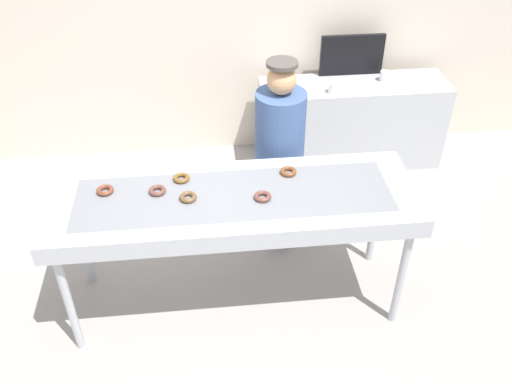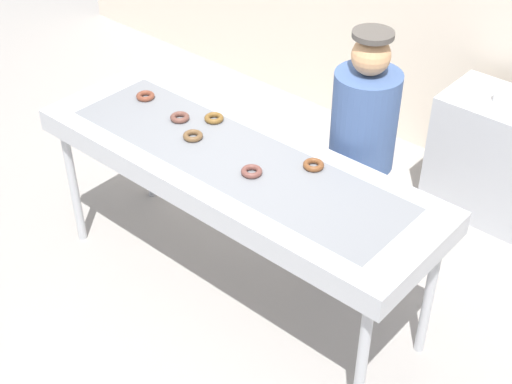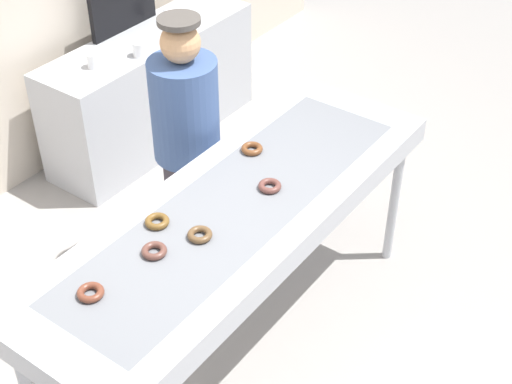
{
  "view_description": "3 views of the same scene",
  "coord_description": "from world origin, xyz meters",
  "px_view_note": "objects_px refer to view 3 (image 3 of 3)",
  "views": [
    {
      "loc": [
        -0.16,
        -2.89,
        3.22
      ],
      "look_at": [
        0.16,
        0.13,
        0.91
      ],
      "focal_mm": 38.91,
      "sensor_mm": 36.0,
      "label": 1
    },
    {
      "loc": [
        2.25,
        -2.41,
        3.22
      ],
      "look_at": [
        0.16,
        -0.0,
        0.84
      ],
      "focal_mm": 50.98,
      "sensor_mm": 36.0,
      "label": 2
    },
    {
      "loc": [
        -2.18,
        -1.69,
        3.19
      ],
      "look_at": [
        0.18,
        0.02,
        0.94
      ],
      "focal_mm": 51.79,
      "sensor_mm": 36.0,
      "label": 3
    }
  ],
  "objects_px": {
    "chocolate_donut_2": "(270,186)",
    "chocolate_donut_3": "(154,251)",
    "chocolate_donut_0": "(91,292)",
    "paper_cup_2": "(170,15)",
    "chocolate_donut_1": "(200,235)",
    "prep_counter": "(152,89)",
    "worker_baker": "(186,132)",
    "chocolate_donut_5": "(252,149)",
    "paper_cup_0": "(93,60)",
    "paper_cup_1": "(139,49)",
    "chocolate_donut_4": "(157,221)",
    "fryer_conveyor": "(238,215)",
    "menu_display": "(122,3)"
  },
  "relations": [
    {
      "from": "chocolate_donut_1",
      "to": "menu_display",
      "type": "bearing_deg",
      "value": 51.82
    },
    {
      "from": "chocolate_donut_4",
      "to": "fryer_conveyor",
      "type": "bearing_deg",
      "value": -31.05
    },
    {
      "from": "paper_cup_1",
      "to": "paper_cup_2",
      "type": "bearing_deg",
      "value": 20.23
    },
    {
      "from": "chocolate_donut_3",
      "to": "chocolate_donut_4",
      "type": "height_order",
      "value": "same"
    },
    {
      "from": "chocolate_donut_4",
      "to": "paper_cup_1",
      "type": "relative_size",
      "value": 1.17
    },
    {
      "from": "fryer_conveyor",
      "to": "chocolate_donut_5",
      "type": "relative_size",
      "value": 21.42
    },
    {
      "from": "chocolate_donut_1",
      "to": "chocolate_donut_2",
      "type": "relative_size",
      "value": 1.0
    },
    {
      "from": "menu_display",
      "to": "chocolate_donut_5",
      "type": "bearing_deg",
      "value": -116.39
    },
    {
      "from": "paper_cup_0",
      "to": "chocolate_donut_0",
      "type": "bearing_deg",
      "value": -134.0
    },
    {
      "from": "menu_display",
      "to": "chocolate_donut_1",
      "type": "bearing_deg",
      "value": -128.18
    },
    {
      "from": "paper_cup_2",
      "to": "chocolate_donut_1",
      "type": "bearing_deg",
      "value": -135.55
    },
    {
      "from": "chocolate_donut_5",
      "to": "prep_counter",
      "type": "bearing_deg",
      "value": 60.62
    },
    {
      "from": "menu_display",
      "to": "paper_cup_2",
      "type": "bearing_deg",
      "value": -31.74
    },
    {
      "from": "chocolate_donut_4",
      "to": "prep_counter",
      "type": "height_order",
      "value": "chocolate_donut_4"
    },
    {
      "from": "chocolate_donut_4",
      "to": "worker_baker",
      "type": "height_order",
      "value": "worker_baker"
    },
    {
      "from": "fryer_conveyor",
      "to": "paper_cup_1",
      "type": "distance_m",
      "value": 1.93
    },
    {
      "from": "paper_cup_0",
      "to": "paper_cup_1",
      "type": "height_order",
      "value": "same"
    },
    {
      "from": "chocolate_donut_0",
      "to": "paper_cup_2",
      "type": "xyz_separation_m",
      "value": [
        2.42,
        1.7,
        -0.11
      ]
    },
    {
      "from": "chocolate_donut_5",
      "to": "chocolate_donut_0",
      "type": "bearing_deg",
      "value": -176.1
    },
    {
      "from": "chocolate_donut_3",
      "to": "chocolate_donut_4",
      "type": "distance_m",
      "value": 0.2
    },
    {
      "from": "chocolate_donut_3",
      "to": "worker_baker",
      "type": "bearing_deg",
      "value": 33.0
    },
    {
      "from": "chocolate_donut_4",
      "to": "paper_cup_0",
      "type": "relative_size",
      "value": 1.17
    },
    {
      "from": "chocolate_donut_1",
      "to": "prep_counter",
      "type": "xyz_separation_m",
      "value": [
        1.58,
        1.8,
        -0.58
      ]
    },
    {
      "from": "fryer_conveyor",
      "to": "paper_cup_0",
      "type": "xyz_separation_m",
      "value": [
        0.74,
        1.76,
        -0.01
      ]
    },
    {
      "from": "fryer_conveyor",
      "to": "chocolate_donut_0",
      "type": "xyz_separation_m",
      "value": [
        -0.84,
        0.12,
        0.09
      ]
    },
    {
      "from": "chocolate_donut_3",
      "to": "worker_baker",
      "type": "relative_size",
      "value": 0.07
    },
    {
      "from": "chocolate_donut_0",
      "to": "paper_cup_2",
      "type": "distance_m",
      "value": 2.96
    },
    {
      "from": "fryer_conveyor",
      "to": "chocolate_donut_4",
      "type": "xyz_separation_m",
      "value": [
        -0.34,
        0.21,
        0.09
      ]
    },
    {
      "from": "chocolate_donut_2",
      "to": "chocolate_donut_3",
      "type": "relative_size",
      "value": 1.0
    },
    {
      "from": "chocolate_donut_1",
      "to": "chocolate_donut_3",
      "type": "relative_size",
      "value": 1.0
    },
    {
      "from": "chocolate_donut_3",
      "to": "menu_display",
      "type": "xyz_separation_m",
      "value": [
        1.79,
        1.92,
        0.04
      ]
    },
    {
      "from": "chocolate_donut_1",
      "to": "paper_cup_1",
      "type": "bearing_deg",
      "value": 50.85
    },
    {
      "from": "paper_cup_2",
      "to": "paper_cup_0",
      "type": "bearing_deg",
      "value": -175.44
    },
    {
      "from": "chocolate_donut_5",
      "to": "worker_baker",
      "type": "xyz_separation_m",
      "value": [
        0.01,
        0.46,
        -0.07
      ]
    },
    {
      "from": "chocolate_donut_5",
      "to": "paper_cup_1",
      "type": "xyz_separation_m",
      "value": [
        0.64,
        1.42,
        -0.11
      ]
    },
    {
      "from": "fryer_conveyor",
      "to": "paper_cup_2",
      "type": "xyz_separation_m",
      "value": [
        1.57,
        1.82,
        -0.01
      ]
    },
    {
      "from": "chocolate_donut_1",
      "to": "paper_cup_1",
      "type": "height_order",
      "value": "chocolate_donut_1"
    },
    {
      "from": "chocolate_donut_1",
      "to": "paper_cup_1",
      "type": "relative_size",
      "value": 1.17
    },
    {
      "from": "chocolate_donut_5",
      "to": "paper_cup_1",
      "type": "bearing_deg",
      "value": 65.72
    },
    {
      "from": "menu_display",
      "to": "chocolate_donut_0",
      "type": "bearing_deg",
      "value": -138.53
    },
    {
      "from": "chocolate_donut_3",
      "to": "paper_cup_1",
      "type": "bearing_deg",
      "value": 45.19
    },
    {
      "from": "fryer_conveyor",
      "to": "chocolate_donut_3",
      "type": "bearing_deg",
      "value": 170.92
    },
    {
      "from": "chocolate_donut_0",
      "to": "chocolate_donut_1",
      "type": "bearing_deg",
      "value": -13.66
    },
    {
      "from": "prep_counter",
      "to": "chocolate_donut_5",
      "type": "bearing_deg",
      "value": -119.38
    },
    {
      "from": "chocolate_donut_3",
      "to": "paper_cup_2",
      "type": "relative_size",
      "value": 1.17
    },
    {
      "from": "chocolate_donut_1",
      "to": "chocolate_donut_4",
      "type": "relative_size",
      "value": 1.0
    },
    {
      "from": "chocolate_donut_1",
      "to": "chocolate_donut_2",
      "type": "bearing_deg",
      "value": -5.4
    },
    {
      "from": "paper_cup_0",
      "to": "paper_cup_1",
      "type": "distance_m",
      "value": 0.33
    },
    {
      "from": "chocolate_donut_5",
      "to": "paper_cup_0",
      "type": "bearing_deg",
      "value": 77.53
    },
    {
      "from": "chocolate_donut_2",
      "to": "chocolate_donut_3",
      "type": "height_order",
      "value": "same"
    }
  ]
}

